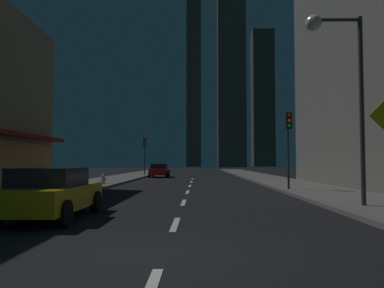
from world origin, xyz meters
name	(u,v)px	position (x,y,z in m)	size (l,w,h in m)	color
ground_plane	(193,178)	(0.00, 32.00, -0.05)	(78.00, 136.00, 0.10)	black
sidewalk_right	(261,177)	(7.00, 32.00, 0.07)	(4.00, 76.00, 0.15)	#605E59
sidewalk_left	(125,177)	(-7.00, 32.00, 0.07)	(4.00, 76.00, 0.15)	#605E59
lane_marking_center	(188,192)	(0.00, 13.60, 0.01)	(0.16, 33.40, 0.01)	silver
skyscraper_distant_tall	(194,76)	(-1.21, 127.24, 32.79)	(5.13, 8.07, 65.58)	#4C4939
skyscraper_distant_mid	(231,80)	(10.81, 110.37, 27.45)	(8.59, 6.70, 54.90)	#4F4B3B
skyscraper_distant_short	(263,99)	(23.96, 130.27, 24.85)	(7.75, 7.34, 49.71)	#494537
skyscraper_distant_slender	(311,105)	(40.25, 125.34, 21.59)	(6.18, 5.58, 43.17)	#353328
car_parked_near	(51,193)	(-3.60, 4.07, 0.74)	(1.98, 4.24, 1.45)	gold
car_parked_far	(159,170)	(-3.60, 33.33, 0.74)	(1.98, 4.24, 1.45)	#B21919
fire_hydrant_far_left	(103,179)	(-5.90, 18.91, 0.45)	(0.42, 0.30, 0.65)	#B2B2B2
traffic_light_near_right	(289,133)	(5.50, 13.88, 3.19)	(0.32, 0.48, 4.20)	#2D2D2D
traffic_light_far_left	(145,148)	(-5.50, 35.46, 3.19)	(0.32, 0.48, 4.20)	#2D2D2D
street_lamp_right	(337,62)	(5.38, 6.30, 5.07)	(1.96, 0.56, 6.58)	#38383D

